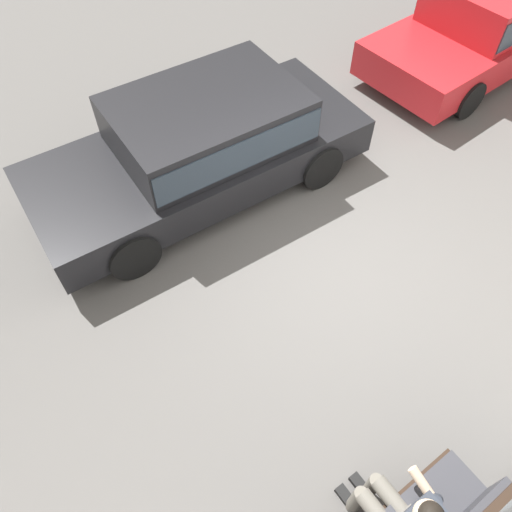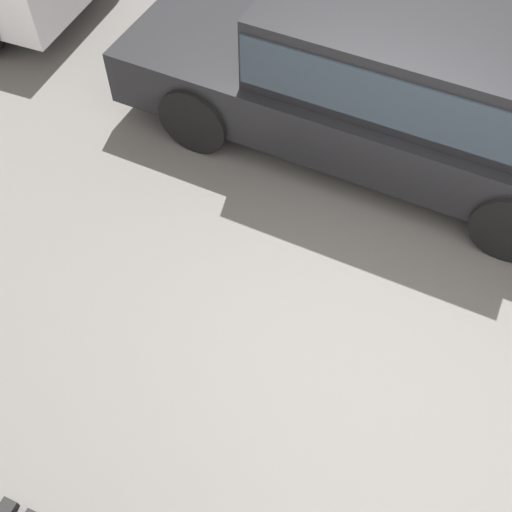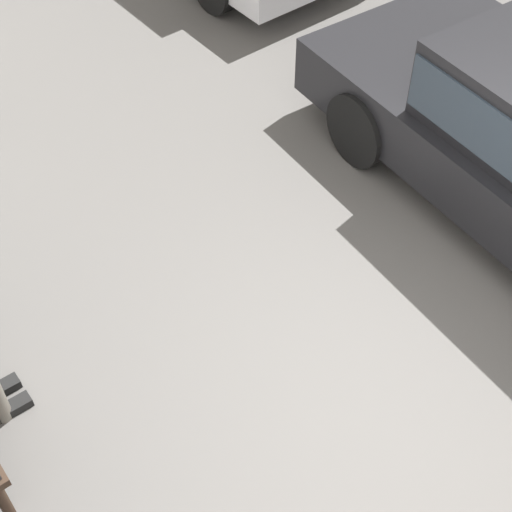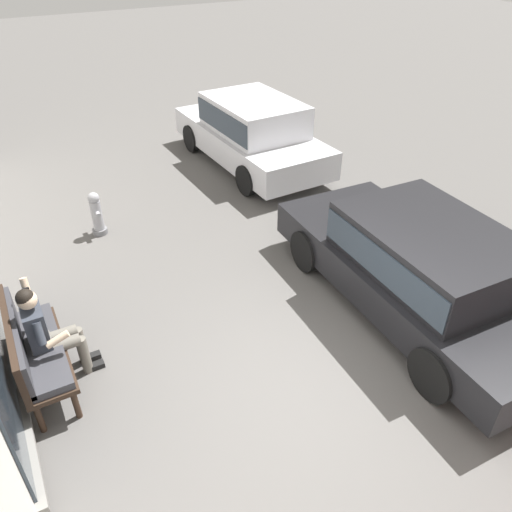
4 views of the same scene
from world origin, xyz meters
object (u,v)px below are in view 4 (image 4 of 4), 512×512
(person_on_phone, at_px, (48,331))
(parked_car_mid, at_px, (421,263))
(bench, at_px, (30,347))
(fire_hydrant, at_px, (97,214))
(parked_car_far, at_px, (252,130))

(person_on_phone, relative_size, parked_car_mid, 0.29)
(bench, distance_m, parked_car_mid, 5.10)
(person_on_phone, height_order, parked_car_mid, parked_car_mid)
(person_on_phone, relative_size, fire_hydrant, 1.70)
(parked_car_far, distance_m, fire_hydrant, 4.09)
(bench, bearing_deg, fire_hydrant, -25.45)
(parked_car_mid, relative_size, parked_car_far, 1.08)
(parked_car_far, bearing_deg, bench, 130.28)
(person_on_phone, bearing_deg, parked_car_far, -48.71)
(person_on_phone, distance_m, parked_car_mid, 4.88)
(parked_car_far, bearing_deg, parked_car_mid, 176.38)
(bench, height_order, parked_car_mid, parked_car_mid)
(person_on_phone, bearing_deg, fire_hydrant, -22.24)
(parked_car_far, xyz_separation_m, fire_hydrant, (-1.36, 3.83, -0.42))
(parked_car_far, bearing_deg, fire_hydrant, 109.58)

